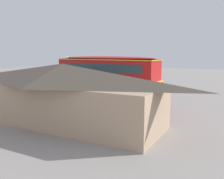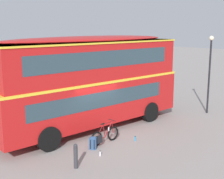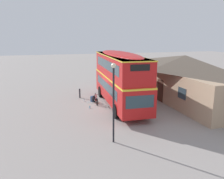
{
  "view_description": "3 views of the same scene",
  "coord_description": "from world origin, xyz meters",
  "px_view_note": "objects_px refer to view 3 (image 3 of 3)",
  "views": [
    {
      "loc": [
        -10.81,
        20.94,
        5.11
      ],
      "look_at": [
        1.18,
        -0.98,
        1.27
      ],
      "focal_mm": 38.44,
      "sensor_mm": 36.0,
      "label": 1
    },
    {
      "loc": [
        -9.39,
        -10.99,
        5.26
      ],
      "look_at": [
        1.38,
        0.13,
        2.1
      ],
      "focal_mm": 49.92,
      "sensor_mm": 36.0,
      "label": 2
    },
    {
      "loc": [
        19.87,
        -5.32,
        6.18
      ],
      "look_at": [
        0.84,
        0.18,
        1.53
      ],
      "focal_mm": 36.93,
      "sensor_mm": 36.0,
      "label": 3
    }
  ],
  "objects_px": {
    "street_lamp": "(114,95)",
    "water_bottle_clear_plastic": "(84,100)",
    "water_bottle_blue_sports": "(90,107)",
    "backpack_on_ground": "(92,99)",
    "double_decker_bus": "(120,76)",
    "touring_bicycle": "(95,100)",
    "kerb_bollard": "(80,93)"
  },
  "relations": [
    {
      "from": "backpack_on_ground",
      "to": "street_lamp",
      "type": "xyz_separation_m",
      "value": [
        8.84,
        -0.51,
        2.61
      ]
    },
    {
      "from": "water_bottle_blue_sports",
      "to": "kerb_bollard",
      "type": "height_order",
      "value": "kerb_bollard"
    },
    {
      "from": "backpack_on_ground",
      "to": "street_lamp",
      "type": "relative_size",
      "value": 0.12
    },
    {
      "from": "touring_bicycle",
      "to": "backpack_on_ground",
      "type": "bearing_deg",
      "value": -171.51
    },
    {
      "from": "backpack_on_ground",
      "to": "kerb_bollard",
      "type": "xyz_separation_m",
      "value": [
        -1.68,
        -0.97,
        0.21
      ]
    },
    {
      "from": "touring_bicycle",
      "to": "street_lamp",
      "type": "height_order",
      "value": "street_lamp"
    },
    {
      "from": "double_decker_bus",
      "to": "touring_bicycle",
      "type": "bearing_deg",
      "value": -116.19
    },
    {
      "from": "street_lamp",
      "to": "kerb_bollard",
      "type": "distance_m",
      "value": 10.8
    },
    {
      "from": "touring_bicycle",
      "to": "water_bottle_clear_plastic",
      "type": "relative_size",
      "value": 7.78
    },
    {
      "from": "backpack_on_ground",
      "to": "water_bottle_clear_plastic",
      "type": "xyz_separation_m",
      "value": [
        -0.27,
        -0.77,
        -0.19
      ]
    },
    {
      "from": "touring_bicycle",
      "to": "backpack_on_ground",
      "type": "relative_size",
      "value": 3.05
    },
    {
      "from": "backpack_on_ground",
      "to": "water_bottle_clear_plastic",
      "type": "height_order",
      "value": "backpack_on_ground"
    },
    {
      "from": "double_decker_bus",
      "to": "street_lamp",
      "type": "relative_size",
      "value": 2.24
    },
    {
      "from": "backpack_on_ground",
      "to": "water_bottle_blue_sports",
      "type": "xyz_separation_m",
      "value": [
        2.04,
        -0.64,
        -0.18
      ]
    },
    {
      "from": "water_bottle_blue_sports",
      "to": "water_bottle_clear_plastic",
      "type": "height_order",
      "value": "water_bottle_blue_sports"
    },
    {
      "from": "touring_bicycle",
      "to": "kerb_bollard",
      "type": "bearing_deg",
      "value": -156.15
    },
    {
      "from": "street_lamp",
      "to": "water_bottle_clear_plastic",
      "type": "bearing_deg",
      "value": -178.37
    },
    {
      "from": "water_bottle_clear_plastic",
      "to": "street_lamp",
      "type": "relative_size",
      "value": 0.05
    },
    {
      "from": "street_lamp",
      "to": "kerb_bollard",
      "type": "relative_size",
      "value": 4.85
    },
    {
      "from": "double_decker_bus",
      "to": "touring_bicycle",
      "type": "relative_size",
      "value": 6.1
    },
    {
      "from": "water_bottle_blue_sports",
      "to": "kerb_bollard",
      "type": "relative_size",
      "value": 0.25
    },
    {
      "from": "kerb_bollard",
      "to": "backpack_on_ground",
      "type": "bearing_deg",
      "value": 29.98
    },
    {
      "from": "backpack_on_ground",
      "to": "street_lamp",
      "type": "height_order",
      "value": "street_lamp"
    },
    {
      "from": "water_bottle_blue_sports",
      "to": "street_lamp",
      "type": "distance_m",
      "value": 7.35
    },
    {
      "from": "double_decker_bus",
      "to": "touring_bicycle",
      "type": "distance_m",
      "value": 3.23
    },
    {
      "from": "backpack_on_ground",
      "to": "water_bottle_clear_plastic",
      "type": "distance_m",
      "value": 0.83
    },
    {
      "from": "double_decker_bus",
      "to": "kerb_bollard",
      "type": "bearing_deg",
      "value": -137.79
    },
    {
      "from": "double_decker_bus",
      "to": "street_lamp",
      "type": "distance_m",
      "value": 7.55
    },
    {
      "from": "water_bottle_blue_sports",
      "to": "water_bottle_clear_plastic",
      "type": "xyz_separation_m",
      "value": [
        -2.31,
        -0.13,
        -0.01
      ]
    },
    {
      "from": "touring_bicycle",
      "to": "double_decker_bus",
      "type": "bearing_deg",
      "value": 63.81
    },
    {
      "from": "water_bottle_blue_sports",
      "to": "backpack_on_ground",
      "type": "bearing_deg",
      "value": 162.65
    },
    {
      "from": "water_bottle_blue_sports",
      "to": "street_lamp",
      "type": "bearing_deg",
      "value": 1.1
    }
  ]
}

